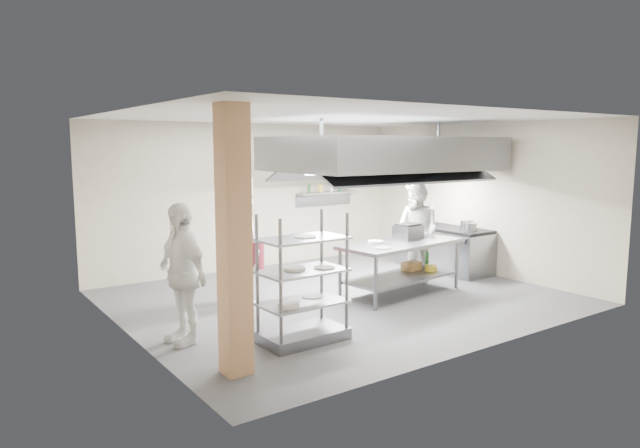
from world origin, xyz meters
TOP-DOWN VIEW (x-y plane):
  - floor at (0.00, 0.00)m, footprint 7.00×7.00m
  - ceiling at (0.00, 0.00)m, footprint 7.00×7.00m
  - wall_back at (0.00, 3.00)m, footprint 7.00×0.00m
  - wall_left at (-3.50, 0.00)m, footprint 0.00×6.00m
  - wall_right at (3.50, 0.00)m, footprint 0.00×6.00m
  - column at (-2.90, -1.90)m, footprint 0.30×0.30m
  - exhaust_hood at (1.30, 0.40)m, footprint 4.00×2.50m
  - hood_strip_a at (0.40, 0.40)m, footprint 1.60×0.12m
  - hood_strip_b at (2.20, 0.40)m, footprint 1.60×0.12m
  - wall_shelf at (1.80, 2.84)m, footprint 1.50×0.28m
  - island at (1.00, -0.42)m, footprint 2.39×1.21m
  - island_worktop at (1.00, -0.42)m, footprint 2.39×1.21m
  - island_undershelf at (1.00, -0.42)m, footprint 2.20×1.10m
  - pass_rack at (-1.70, -1.44)m, footprint 1.14×0.68m
  - cooking_range at (3.08, 0.50)m, footprint 0.80×2.00m
  - range_top at (3.08, 0.50)m, footprint 0.78×1.96m
  - chef_head at (-1.43, 0.62)m, footprint 0.45×0.66m
  - chef_line at (1.87, 0.09)m, footprint 0.73×0.93m
  - chef_plating at (-3.00, -0.59)m, footprint 0.57×1.12m
  - griddle at (1.42, -0.15)m, footprint 0.52×0.43m
  - wicker_basket at (1.48, -0.18)m, footprint 0.37×0.28m
  - stockpot at (3.15, -0.01)m, footprint 0.26×0.26m
  - plate_stack at (-1.70, -1.44)m, footprint 0.28×0.28m

SIDE VIEW (x-z plane):
  - floor at x=0.00m, z-range 0.00..0.00m
  - island_undershelf at x=1.00m, z-range 0.28..0.32m
  - wicker_basket at x=1.48m, z-range 0.32..0.47m
  - cooking_range at x=3.08m, z-range 0.00..0.84m
  - island at x=1.00m, z-range 0.00..0.91m
  - plate_stack at x=-1.70m, z-range 0.52..0.57m
  - pass_rack at x=-1.70m, z-range 0.00..1.69m
  - range_top at x=3.08m, z-range 0.84..0.90m
  - island_worktop at x=1.00m, z-range 0.85..0.91m
  - chef_head at x=-1.43m, z-range 0.00..1.78m
  - chef_plating at x=-3.00m, z-range 0.00..1.84m
  - chef_line at x=1.87m, z-range 0.00..1.89m
  - stockpot at x=3.15m, z-range 0.90..1.08m
  - griddle at x=1.42m, z-range 0.91..1.14m
  - wall_back at x=0.00m, z-range -2.00..5.00m
  - wall_left at x=-3.50m, z-range -1.50..4.50m
  - wall_right at x=3.50m, z-range -1.50..4.50m
  - column at x=-2.90m, z-range 0.00..3.00m
  - wall_shelf at x=1.80m, z-range 1.48..1.52m
  - hood_strip_a at x=0.40m, z-range 2.06..2.10m
  - hood_strip_b at x=2.20m, z-range 2.06..2.10m
  - exhaust_hood at x=1.30m, z-range 2.10..2.70m
  - ceiling at x=0.00m, z-range 3.00..3.00m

